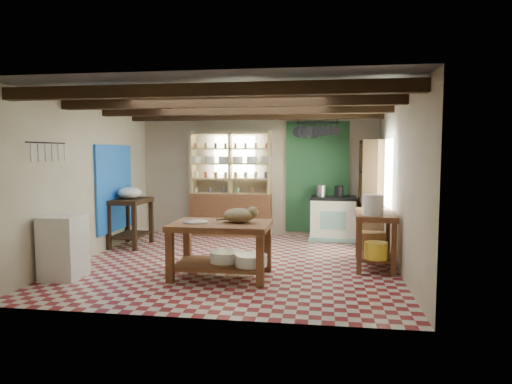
# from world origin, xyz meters

# --- Properties ---
(floor) EXTENTS (5.00, 5.00, 0.02)m
(floor) POSITION_xyz_m (0.00, 0.00, -0.01)
(floor) COLOR maroon
(floor) RESTS_ON ground
(ceiling) EXTENTS (5.00, 5.00, 0.02)m
(ceiling) POSITION_xyz_m (0.00, 0.00, 2.60)
(ceiling) COLOR #414145
(ceiling) RESTS_ON wall_back
(wall_back) EXTENTS (5.00, 0.04, 2.60)m
(wall_back) POSITION_xyz_m (0.00, 2.50, 1.30)
(wall_back) COLOR #BBB096
(wall_back) RESTS_ON floor
(wall_front) EXTENTS (5.00, 0.04, 2.60)m
(wall_front) POSITION_xyz_m (0.00, -2.50, 1.30)
(wall_front) COLOR #BBB096
(wall_front) RESTS_ON floor
(wall_left) EXTENTS (0.04, 5.00, 2.60)m
(wall_left) POSITION_xyz_m (-2.50, 0.00, 1.30)
(wall_left) COLOR #BBB096
(wall_left) RESTS_ON floor
(wall_right) EXTENTS (0.04, 5.00, 2.60)m
(wall_right) POSITION_xyz_m (2.50, 0.00, 1.30)
(wall_right) COLOR #BBB096
(wall_right) RESTS_ON floor
(ceiling_beams) EXTENTS (5.00, 3.80, 0.15)m
(ceiling_beams) POSITION_xyz_m (0.00, 0.00, 2.48)
(ceiling_beams) COLOR black
(ceiling_beams) RESTS_ON ceiling
(blue_wall_patch) EXTENTS (0.04, 1.40, 1.60)m
(blue_wall_patch) POSITION_xyz_m (-2.47, 0.90, 1.10)
(blue_wall_patch) COLOR blue
(blue_wall_patch) RESTS_ON wall_left
(green_wall_patch) EXTENTS (1.30, 0.04, 2.30)m
(green_wall_patch) POSITION_xyz_m (1.25, 2.47, 1.25)
(green_wall_patch) COLOR #20502A
(green_wall_patch) RESTS_ON wall_back
(window_back) EXTENTS (0.90, 0.02, 0.80)m
(window_back) POSITION_xyz_m (-0.50, 2.48, 1.70)
(window_back) COLOR beige
(window_back) RESTS_ON wall_back
(window_right) EXTENTS (0.02, 1.30, 1.20)m
(window_right) POSITION_xyz_m (2.48, 1.00, 1.40)
(window_right) COLOR beige
(window_right) RESTS_ON wall_right
(utensil_rail) EXTENTS (0.06, 0.90, 0.28)m
(utensil_rail) POSITION_xyz_m (-2.44, -1.20, 1.78)
(utensil_rail) COLOR black
(utensil_rail) RESTS_ON wall_left
(pot_rack) EXTENTS (0.86, 0.12, 0.36)m
(pot_rack) POSITION_xyz_m (1.25, 2.05, 2.18)
(pot_rack) COLOR black
(pot_rack) RESTS_ON ceiling
(shelving_unit) EXTENTS (1.70, 0.34, 2.20)m
(shelving_unit) POSITION_xyz_m (-0.55, 2.31, 1.10)
(shelving_unit) COLOR tan
(shelving_unit) RESTS_ON floor
(tall_rack) EXTENTS (0.40, 0.86, 2.00)m
(tall_rack) POSITION_xyz_m (2.28, 1.80, 1.00)
(tall_rack) COLOR black
(tall_rack) RESTS_ON floor
(work_table) EXTENTS (1.38, 0.92, 0.78)m
(work_table) POSITION_xyz_m (-0.03, -0.88, 0.39)
(work_table) COLOR brown
(work_table) RESTS_ON floor
(stove) EXTENTS (0.93, 0.65, 0.88)m
(stove) POSITION_xyz_m (1.59, 2.15, 0.44)
(stove) COLOR white
(stove) RESTS_ON floor
(prep_table) EXTENTS (0.62, 0.89, 0.90)m
(prep_table) POSITION_xyz_m (-2.20, 0.97, 0.45)
(prep_table) COLOR black
(prep_table) RESTS_ON floor
(white_cabinet) EXTENTS (0.53, 0.62, 0.89)m
(white_cabinet) POSITION_xyz_m (-2.22, -1.24, 0.44)
(white_cabinet) COLOR silver
(white_cabinet) RESTS_ON floor
(right_counter) EXTENTS (0.65, 1.21, 0.85)m
(right_counter) POSITION_xyz_m (2.18, 0.07, 0.42)
(right_counter) COLOR brown
(right_counter) RESTS_ON floor
(cat) EXTENTS (0.50, 0.41, 0.20)m
(cat) POSITION_xyz_m (0.22, -0.83, 0.88)
(cat) COLOR #907E54
(cat) RESTS_ON work_table
(steel_tray) EXTENTS (0.36, 0.36, 0.02)m
(steel_tray) POSITION_xyz_m (-0.38, -0.93, 0.79)
(steel_tray) COLOR #A9A9B0
(steel_tray) RESTS_ON work_table
(basin_large) EXTENTS (0.44, 0.44, 0.15)m
(basin_large) POSITION_xyz_m (0.02, -0.83, 0.28)
(basin_large) COLOR silver
(basin_large) RESTS_ON work_table
(basin_small) EXTENTS (0.45, 0.45, 0.16)m
(basin_small) POSITION_xyz_m (0.41, -0.98, 0.28)
(basin_small) COLOR silver
(basin_small) RESTS_ON work_table
(kettle_left) EXTENTS (0.20, 0.20, 0.22)m
(kettle_left) POSITION_xyz_m (1.34, 2.16, 0.99)
(kettle_left) COLOR #A9A9B0
(kettle_left) RESTS_ON stove
(kettle_right) EXTENTS (0.18, 0.18, 0.22)m
(kettle_right) POSITION_xyz_m (1.69, 2.15, 0.99)
(kettle_right) COLOR black
(kettle_right) RESTS_ON stove
(enamel_bowl) EXTENTS (0.45, 0.45, 0.22)m
(enamel_bowl) POSITION_xyz_m (-2.20, 0.97, 1.01)
(enamel_bowl) COLOR silver
(enamel_bowl) RESTS_ON prep_table
(white_bucket) EXTENTS (0.32, 0.32, 0.31)m
(white_bucket) POSITION_xyz_m (2.11, -0.28, 1.00)
(white_bucket) COLOR silver
(white_bucket) RESTS_ON right_counter
(wicker_basket) EXTENTS (0.39, 0.32, 0.26)m
(wicker_basket) POSITION_xyz_m (2.20, 0.37, 0.35)
(wicker_basket) COLOR #9F6E40
(wicker_basket) RESTS_ON right_counter
(yellow_tub) EXTENTS (0.35, 0.35, 0.24)m
(yellow_tub) POSITION_xyz_m (2.16, -0.38, 0.35)
(yellow_tub) COLOR yellow
(yellow_tub) RESTS_ON right_counter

